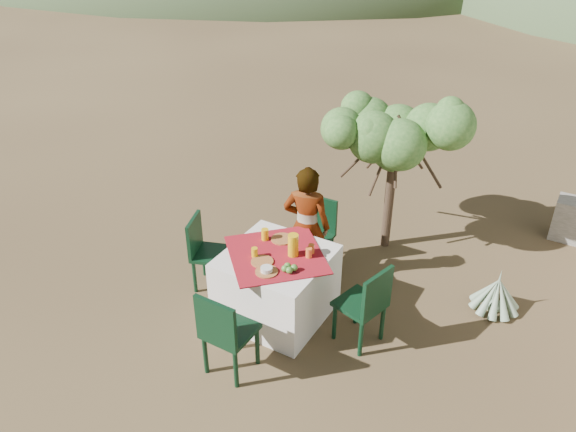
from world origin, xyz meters
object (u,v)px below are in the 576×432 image
Objects in this scene: chair_left at (205,249)px; juice_pitcher at (293,245)px; person at (307,227)px; chair_right at (367,303)px; table at (277,284)px; shrub_tree at (401,142)px; chair_near at (225,331)px; agave at (496,295)px; chair_far at (316,231)px.

chair_left is 3.64× the size of juice_pitcher.
juice_pitcher is at bearing 90.77° from person.
person is at bearing -74.88° from chair_left.
chair_right is 0.62× the size of person.
juice_pitcher reaches higher than table.
table is 0.89× the size of person.
shrub_tree is (0.57, 1.22, 0.68)m from person.
chair_near reaches higher than table.
juice_pitcher is (-0.40, -1.82, -0.53)m from shrub_tree.
table is at bearing -110.86° from chair_left.
person is at bearing -106.31° from chair_right.
chair_near is 2.98m from agave.
chair_left is at bearing -44.41° from chair_near.
chair_near is 3.05m from shrub_tree.
chair_far is 1.40m from chair_right.
chair_right is 3.80× the size of juice_pitcher.
juice_pitcher reaches higher than chair_far.
chair_near is at bearing -27.20° from chair_right.
agave is (1.45, -0.64, -1.22)m from shrub_tree.
agave is 2.39× the size of juice_pitcher.
chair_far is at bearing -62.85° from chair_left.
chair_left is 1.52× the size of agave.
shrub_tree is at bearing -58.42° from chair_left.
juice_pitcher is at bearing -76.44° from chair_right.
juice_pitcher is at bearing 25.61° from table.
juice_pitcher is at bearing -78.33° from chair_far.
person is at bearing -164.01° from agave.
shrub_tree reaches higher than table.
chair_near is 1.66m from person.
chair_left is at bearing 19.26° from person.
person is (0.94, 0.65, 0.24)m from chair_left.
chair_right is at bearing -1.71° from juice_pitcher.
shrub_tree is (0.56, 1.89, 1.03)m from table.
table is 2.28× the size of agave.
shrub_tree reaches higher than chair_near.
chair_right is at bearing 2.87° from table.
table is 0.73× the size of shrub_tree.
person reaches higher than chair_left.
chair_far is 1.31m from chair_left.
agave is (2.02, 0.58, -0.53)m from person.
juice_pitcher is at bearing -95.12° from chair_near.
chair_near is at bearing 76.99° from person.
shrub_tree is (-0.44, 1.84, 0.90)m from chair_right.
shrub_tree reaches higher than chair_left.
person is (-0.07, 1.65, 0.21)m from chair_near.
shrub_tree is (0.61, 0.91, 0.92)m from chair_far.
chair_near reaches higher than chair_right.
chair_near is 1.40m from chair_right.
agave is (2.96, 1.22, -0.29)m from chair_left.
chair_right is at bearing 133.13° from person.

